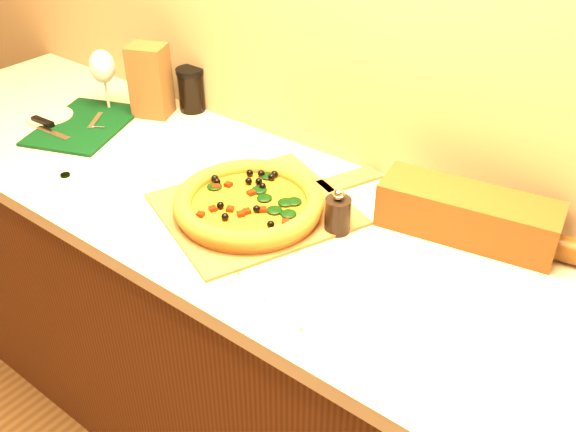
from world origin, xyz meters
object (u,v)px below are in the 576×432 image
object	(u,v)px
pizza	(249,203)
dark_jar	(191,89)
cutting_board	(83,125)
side_plate	(50,117)
pizza_peel	(261,207)
pepper_grinder	(338,214)
wine_glass	(102,68)

from	to	relation	value
pizza	dark_jar	world-z (taller)	dark_jar
cutting_board	side_plate	distance (m)	0.12
pizza_peel	pepper_grinder	bearing A→B (deg)	33.13
dark_jar	pizza	bearing A→B (deg)	-32.59
pepper_grinder	wine_glass	bearing A→B (deg)	173.94
dark_jar	pizza_peel	bearing A→B (deg)	-29.38
pizza	wine_glass	size ratio (longest dim) A/B	1.85
dark_jar	side_plate	distance (m)	0.44
pizza_peel	dark_jar	size ratio (longest dim) A/B	4.51
dark_jar	side_plate	size ratio (longest dim) A/B	0.99
wine_glass	pizza_peel	bearing A→B (deg)	-10.46
pizza	dark_jar	distance (m)	0.62
side_plate	pizza	bearing A→B (deg)	-1.29
pizza_peel	cutting_board	xyz separation A→B (m)	(-0.70, 0.01, 0.00)
pizza	wine_glass	xyz separation A→B (m)	(-0.72, 0.17, 0.10)
wine_glass	dark_jar	world-z (taller)	wine_glass
cutting_board	pepper_grinder	distance (m)	0.90
pizza_peel	side_plate	distance (m)	0.82
pepper_grinder	pizza	bearing A→B (deg)	-160.29
pizza_peel	dark_jar	bearing A→B (deg)	173.14
pizza_peel	pizza	world-z (taller)	pizza
wine_glass	cutting_board	bearing A→B (deg)	-76.20
cutting_board	dark_jar	xyz separation A→B (m)	(0.18, 0.28, 0.06)
pizza_peel	wine_glass	size ratio (longest dim) A/B	3.17
pizza_peel	dark_jar	xyz separation A→B (m)	(-0.52, 0.30, 0.06)
pizza	side_plate	size ratio (longest dim) A/B	2.61
pizza	dark_jar	bearing A→B (deg)	147.41
dark_jar	wine_glass	bearing A→B (deg)	-142.25
pizza_peel	wine_glass	distance (m)	0.76
wine_glass	dark_jar	size ratio (longest dim) A/B	1.42
wine_glass	dark_jar	bearing A→B (deg)	37.75
pizza_peel	wine_glass	world-z (taller)	wine_glass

